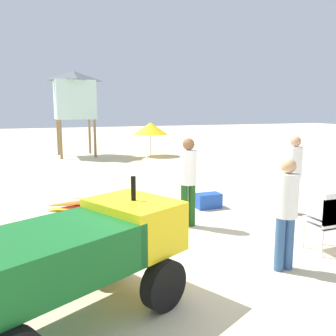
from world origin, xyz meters
The scene contains 10 objects.
ground centered at (0.00, 0.00, 0.00)m, with size 80.00×80.00×0.00m, color beige.
utility_cart centered at (-1.60, -1.04, 0.78)m, with size 2.81×2.22×1.50m.
stacked_plastic_chairs centered at (2.37, -0.58, 0.60)m, with size 0.48×0.48×1.02m.
surfboard_pile centered at (-0.49, 3.32, 0.15)m, with size 2.48×0.85×0.32m.
lifeguard_near_left centered at (1.30, -0.83, 0.94)m, with size 0.32×0.32×1.63m.
lifeguard_near_right centered at (3.32, 1.40, 0.99)m, with size 0.32×0.32×1.72m.
lifeguard_far_right centered at (0.82, 1.46, 1.01)m, with size 0.32×0.32×1.75m.
lifeguard_tower centered at (0.13, 13.16, 2.93)m, with size 1.98×1.98×4.04m.
beach_umbrella_left centered at (3.53, 11.91, 1.34)m, with size 1.65×1.65×1.63m.
cooler_box centered at (1.81, 2.51, 0.17)m, with size 0.58×0.34×0.34m, color blue.
Camera 1 is at (-2.05, -4.86, 2.32)m, focal length 38.80 mm.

